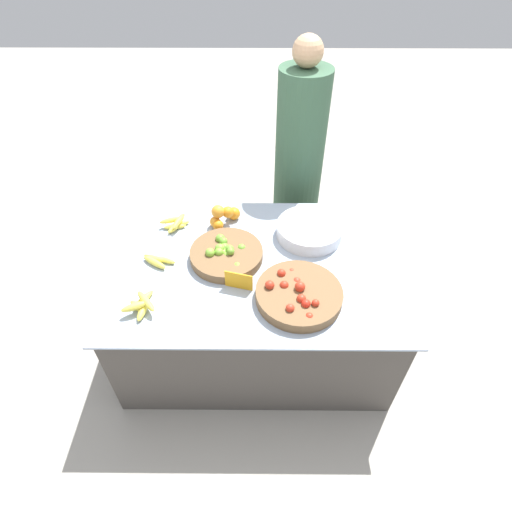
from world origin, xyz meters
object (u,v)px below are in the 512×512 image
at_px(metal_bowl, 309,230).
at_px(tomato_basket, 298,294).
at_px(lime_bowl, 226,254).
at_px(price_sign, 239,281).
at_px(vendor_person, 298,166).

bearing_deg(metal_bowl, tomato_basket, -101.25).
xyz_separation_m(lime_bowl, tomato_basket, (0.37, -0.29, 0.00)).
height_order(lime_bowl, price_sign, price_sign).
height_order(tomato_basket, price_sign, price_sign).
relative_size(tomato_basket, price_sign, 3.03).
bearing_deg(price_sign, tomato_basket, 1.61).
bearing_deg(tomato_basket, lime_bowl, 142.17).
relative_size(lime_bowl, tomato_basket, 0.93).
height_order(metal_bowl, price_sign, price_sign).
relative_size(lime_bowl, metal_bowl, 1.05).
height_order(price_sign, vendor_person, vendor_person).
bearing_deg(lime_bowl, price_sign, -70.75).
xyz_separation_m(lime_bowl, price_sign, (0.08, -0.22, 0.02)).
distance_m(tomato_basket, metal_bowl, 0.49).
xyz_separation_m(tomato_basket, metal_bowl, (0.10, 0.48, 0.01)).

